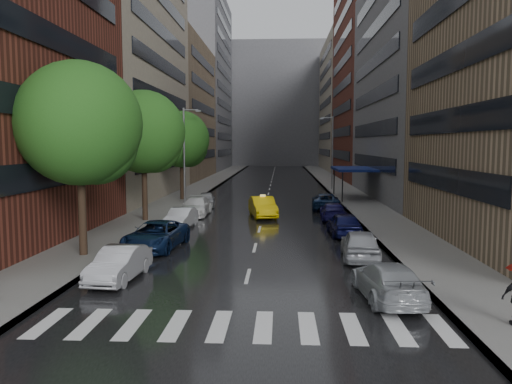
{
  "coord_description": "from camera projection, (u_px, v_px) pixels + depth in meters",
  "views": [
    {
      "loc": [
        1.42,
        -17.27,
        5.77
      ],
      "look_at": [
        0.0,
        11.23,
        3.0
      ],
      "focal_mm": 35.0,
      "sensor_mm": 36.0,
      "label": 1
    }
  ],
  "objects": [
    {
      "name": "awning",
      "position": [
        353.0,
        169.0,
        51.84
      ],
      "size": [
        4.0,
        8.0,
        3.12
      ],
      "color": "navy",
      "rests_on": "sidewalk_right"
    },
    {
      "name": "sidewalk_left",
      "position": [
        204.0,
        186.0,
        67.94
      ],
      "size": [
        4.0,
        140.0,
        0.15
      ],
      "primitive_type": "cube",
      "color": "gray",
      "rests_on": "ground"
    },
    {
      "name": "parked_cars_left",
      "position": [
        178.0,
        220.0,
        33.06
      ],
      "size": [
        3.08,
        29.02,
        1.52
      ],
      "color": "#ACACB2",
      "rests_on": "ground"
    },
    {
      "name": "street_lamp_right",
      "position": [
        332.0,
        151.0,
        61.68
      ],
      "size": [
        1.74,
        0.22,
        9.0
      ],
      "color": "gray",
      "rests_on": "sidewalk_right"
    },
    {
      "name": "road",
      "position": [
        270.0,
        186.0,
        67.5
      ],
      "size": [
        14.0,
        140.0,
        0.01
      ],
      "primitive_type": "cube",
      "color": "black",
      "rests_on": "ground"
    },
    {
      "name": "tree_mid",
      "position": [
        143.0,
        132.0,
        36.32
      ],
      "size": [
        6.06,
        6.06,
        9.66
      ],
      "color": "#382619",
      "rests_on": "ground"
    },
    {
      "name": "ground",
      "position": [
        240.0,
        306.0,
        17.8
      ],
      "size": [
        220.0,
        220.0,
        0.0
      ],
      "primitive_type": "plane",
      "color": "gray",
      "rests_on": "ground"
    },
    {
      "name": "buildings_right",
      "position": [
        375.0,
        79.0,
        71.97
      ],
      "size": [
        8.05,
        109.1,
        36.0
      ],
      "color": "#937A5B",
      "rests_on": "ground"
    },
    {
      "name": "sidewalk_right",
      "position": [
        337.0,
        186.0,
        67.05
      ],
      "size": [
        4.0,
        140.0,
        0.15
      ],
      "primitive_type": "cube",
      "color": "gray",
      "rests_on": "ground"
    },
    {
      "name": "tree_near",
      "position": [
        79.0,
        124.0,
        24.76
      ],
      "size": [
        6.19,
        6.19,
        9.86
      ],
      "color": "#382619",
      "rests_on": "ground"
    },
    {
      "name": "tree_far",
      "position": [
        181.0,
        139.0,
        50.14
      ],
      "size": [
        5.69,
        5.69,
        9.07
      ],
      "color": "#382619",
      "rests_on": "ground"
    },
    {
      "name": "buildings_left",
      "position": [
        173.0,
        76.0,
        75.44
      ],
      "size": [
        8.0,
        108.0,
        38.0
      ],
      "color": "maroon",
      "rests_on": "ground"
    },
    {
      "name": "crosswalk",
      "position": [
        242.0,
        326.0,
        15.8
      ],
      "size": [
        13.15,
        2.8,
        0.01
      ],
      "color": "silver",
      "rests_on": "ground"
    },
    {
      "name": "taxi",
      "position": [
        263.0,
        207.0,
        39.25
      ],
      "size": [
        2.62,
        5.13,
        1.61
      ],
      "primitive_type": "imported",
      "rotation": [
        0.0,
        0.0,
        0.19
      ],
      "color": "yellow",
      "rests_on": "ground"
    },
    {
      "name": "parked_cars_right",
      "position": [
        343.0,
        223.0,
        31.92
      ],
      "size": [
        2.62,
        30.77,
        1.54
      ],
      "color": "#9CA0A5",
      "rests_on": "ground"
    },
    {
      "name": "street_lamp_left",
      "position": [
        185.0,
        153.0,
        47.53
      ],
      "size": [
        1.74,
        0.22,
        9.0
      ],
      "color": "gray",
      "rests_on": "sidewalk_left"
    },
    {
      "name": "building_far",
      "position": [
        276.0,
        105.0,
        133.55
      ],
      "size": [
        40.0,
        14.0,
        32.0
      ],
      "primitive_type": "cube",
      "color": "slate",
      "rests_on": "ground"
    }
  ]
}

